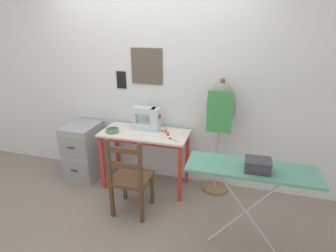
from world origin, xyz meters
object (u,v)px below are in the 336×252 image
thread_spool_mid_table (166,131)px  sewing_machine (148,119)px  ironing_board (251,173)px  scissors (172,139)px  filing_cabinet (84,151)px  storage_box (258,165)px  dress_form (220,113)px  wooden_chair (130,178)px  fabric_bowl (112,130)px  thread_spool_far_edge (168,134)px  thread_spool_near_machine (162,130)px

thread_spool_mid_table → sewing_machine: bearing=168.9°
ironing_board → scissors: bearing=143.5°
filing_cabinet → storage_box: size_ratio=3.63×
scissors → dress_form: (0.49, 0.28, 0.27)m
thread_spool_mid_table → wooden_chair: size_ratio=0.04×
filing_cabinet → fabric_bowl: bearing=-12.9°
thread_spool_mid_table → filing_cabinet: 1.21m
thread_spool_far_edge → ironing_board: bearing=-38.2°
thread_spool_mid_table → dress_form: dress_form is taller
fabric_bowl → thread_spool_far_edge: 0.68m
fabric_bowl → dress_form: size_ratio=0.11×
ironing_board → dress_form: bearing=110.9°
scissors → filing_cabinet: bearing=173.8°
thread_spool_far_edge → fabric_bowl: bearing=-173.3°
scissors → ironing_board: ironing_board is taller
fabric_bowl → thread_spool_mid_table: fabric_bowl is taller
thread_spool_near_machine → wooden_chair: size_ratio=0.04×
wooden_chair → dress_form: dress_form is taller
filing_cabinet → thread_spool_far_edge: bearing=-1.8°
fabric_bowl → wooden_chair: wooden_chair is taller
scissors → wooden_chair: size_ratio=0.15×
fabric_bowl → filing_cabinet: bearing=167.1°
sewing_machine → thread_spool_mid_table: size_ratio=9.34×
wooden_chair → fabric_bowl: bearing=133.1°
fabric_bowl → storage_box: storage_box is taller
thread_spool_mid_table → dress_form: 0.68m
dress_form → sewing_machine: bearing=-176.9°
wooden_chair → filing_cabinet: wooden_chair is taller
filing_cabinet → ironing_board: (2.10, -0.76, 0.44)m
thread_spool_near_machine → ironing_board: (1.02, -0.83, 0.05)m
scissors → ironing_board: size_ratio=0.13×
thread_spool_mid_table → wooden_chair: 0.72m
sewing_machine → thread_spool_near_machine: size_ratio=8.70×
scissors → thread_spool_mid_table: size_ratio=3.74×
fabric_bowl → dress_form: bearing=11.6°
wooden_chair → sewing_machine: bearing=91.9°
sewing_machine → dress_form: 0.88m
sewing_machine → thread_spool_near_machine: (0.19, -0.02, -0.12)m
thread_spool_near_machine → filing_cabinet: bearing=-176.4°
filing_cabinet → ironing_board: 2.28m
thread_spool_near_machine → storage_box: (1.06, -0.87, 0.15)m
filing_cabinet → dress_form: bearing=4.5°
wooden_chair → thread_spool_mid_table: bearing=69.4°
scissors → storage_box: size_ratio=0.68×
scissors → filing_cabinet: (-1.27, 0.14, -0.38)m
fabric_bowl → thread_spool_near_machine: size_ratio=3.96×
sewing_machine → storage_box: sewing_machine is taller
scissors → storage_box: storage_box is taller
sewing_machine → storage_box: bearing=-35.6°
sewing_machine → thread_spool_mid_table: 0.27m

